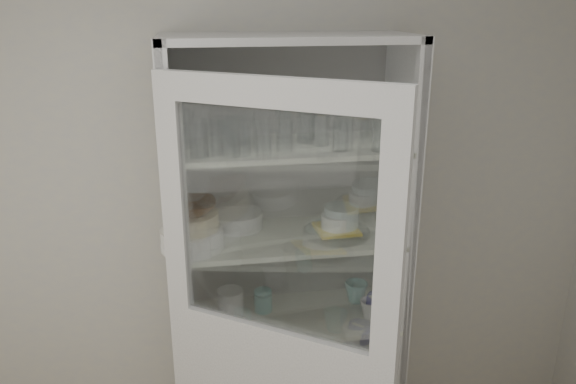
# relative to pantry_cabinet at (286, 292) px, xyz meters

# --- Properties ---
(wall_back) EXTENTS (3.60, 0.02, 2.60)m
(wall_back) POSITION_rel_pantry_cabinet_xyz_m (-0.20, 0.16, 0.36)
(wall_back) COLOR #B9B9B8
(wall_back) RESTS_ON ground
(pantry_cabinet) EXTENTS (1.00, 0.45, 2.10)m
(pantry_cabinet) POSITION_rel_pantry_cabinet_xyz_m (0.00, 0.00, 0.00)
(pantry_cabinet) COLOR #BABABA
(pantry_cabinet) RESTS_ON floor
(cupboard_door) EXTENTS (0.76, 0.54, 2.00)m
(cupboard_door) POSITION_rel_pantry_cabinet_xyz_m (-0.13, -0.54, -0.07)
(cupboard_door) COLOR #BABABA
(cupboard_door) RESTS_ON floor
(tumbler_0) EXTENTS (0.09, 0.09, 0.15)m
(tumbler_0) POSITION_rel_pantry_cabinet_xyz_m (-0.24, -0.22, 0.79)
(tumbler_0) COLOR silver
(tumbler_0) RESTS_ON shelf_glass
(tumbler_1) EXTENTS (0.09, 0.09, 0.15)m
(tumbler_1) POSITION_rel_pantry_cabinet_xyz_m (-0.21, -0.20, 0.80)
(tumbler_1) COLOR silver
(tumbler_1) RESTS_ON shelf_glass
(tumbler_2) EXTENTS (0.07, 0.07, 0.13)m
(tumbler_2) POSITION_rel_pantry_cabinet_xyz_m (-0.04, -0.20, 0.78)
(tumbler_2) COLOR silver
(tumbler_2) RESTS_ON shelf_glass
(tumbler_3) EXTENTS (0.08, 0.08, 0.13)m
(tumbler_3) POSITION_rel_pantry_cabinet_xyz_m (-0.12, -0.21, 0.79)
(tumbler_3) COLOR silver
(tumbler_3) RESTS_ON shelf_glass
(tumbler_4) EXTENTS (0.08, 0.08, 0.13)m
(tumbler_4) POSITION_rel_pantry_cabinet_xyz_m (0.21, -0.18, 0.78)
(tumbler_4) COLOR silver
(tumbler_4) RESTS_ON shelf_glass
(tumbler_5) EXTENTS (0.08, 0.08, 0.12)m
(tumbler_5) POSITION_rel_pantry_cabinet_xyz_m (0.19, -0.20, 0.78)
(tumbler_5) COLOR silver
(tumbler_5) RESTS_ON shelf_glass
(tumbler_6) EXTENTS (0.09, 0.09, 0.15)m
(tumbler_6) POSITION_rel_pantry_cabinet_xyz_m (0.34, -0.22, 0.79)
(tumbler_6) COLOR silver
(tumbler_6) RESTS_ON shelf_glass
(tumbler_7) EXTENTS (0.10, 0.10, 0.15)m
(tumbler_7) POSITION_rel_pantry_cabinet_xyz_m (-0.41, -0.04, 0.80)
(tumbler_7) COLOR silver
(tumbler_7) RESTS_ON shelf_glass
(tumbler_8) EXTENTS (0.07, 0.07, 0.13)m
(tumbler_8) POSITION_rel_pantry_cabinet_xyz_m (-0.17, -0.04, 0.79)
(tumbler_8) COLOR silver
(tumbler_8) RESTS_ON shelf_glass
(tumbler_9) EXTENTS (0.08, 0.08, 0.14)m
(tumbler_9) POSITION_rel_pantry_cabinet_xyz_m (-0.23, -0.09, 0.79)
(tumbler_9) COLOR silver
(tumbler_9) RESTS_ON shelf_glass
(tumbler_10) EXTENTS (0.09, 0.09, 0.15)m
(tumbler_10) POSITION_rel_pantry_cabinet_xyz_m (0.13, -0.09, 0.80)
(tumbler_10) COLOR silver
(tumbler_10) RESTS_ON shelf_glass
(tumbler_11) EXTENTS (0.09, 0.09, 0.16)m
(tumbler_11) POSITION_rel_pantry_cabinet_xyz_m (0.08, -0.04, 0.80)
(tumbler_11) COLOR silver
(tumbler_11) RESTS_ON shelf_glass
(goblet_0) EXTENTS (0.08, 0.08, 0.17)m
(goblet_0) POSITION_rel_pantry_cabinet_xyz_m (-0.41, 0.02, 0.81)
(goblet_0) COLOR silver
(goblet_0) RESTS_ON shelf_glass
(goblet_1) EXTENTS (0.07, 0.07, 0.16)m
(goblet_1) POSITION_rel_pantry_cabinet_xyz_m (-0.00, 0.05, 0.80)
(goblet_1) COLOR silver
(goblet_1) RESTS_ON shelf_glass
(goblet_2) EXTENTS (0.08, 0.08, 0.18)m
(goblet_2) POSITION_rel_pantry_cabinet_xyz_m (0.12, 0.03, 0.81)
(goblet_2) COLOR silver
(goblet_2) RESTS_ON shelf_glass
(goblet_3) EXTENTS (0.08, 0.08, 0.18)m
(goblet_3) POSITION_rel_pantry_cabinet_xyz_m (0.23, 0.02, 0.81)
(goblet_3) COLOR silver
(goblet_3) RESTS_ON shelf_glass
(plate_stack_front) EXTENTS (0.26, 0.26, 0.08)m
(plate_stack_front) POSITION_rel_pantry_cabinet_xyz_m (-0.41, -0.15, 0.36)
(plate_stack_front) COLOR white
(plate_stack_front) RESTS_ON shelf_plates
(plate_stack_back) EXTENTS (0.23, 0.23, 0.07)m
(plate_stack_back) POSITION_rel_pantry_cabinet_xyz_m (-0.21, 0.05, 0.36)
(plate_stack_back) COLOR white
(plate_stack_back) RESTS_ON shelf_plates
(cream_bowl) EXTENTS (0.30, 0.30, 0.07)m
(cream_bowl) POSITION_rel_pantry_cabinet_xyz_m (-0.41, -0.15, 0.44)
(cream_bowl) COLOR beige
(cream_bowl) RESTS_ON plate_stack_front
(terracotta_bowl) EXTENTS (0.21, 0.21, 0.05)m
(terracotta_bowl) POSITION_rel_pantry_cabinet_xyz_m (-0.41, -0.15, 0.50)
(terracotta_bowl) COLOR #533119
(terracotta_bowl) RESTS_ON cream_bowl
(glass_platter) EXTENTS (0.30, 0.30, 0.02)m
(glass_platter) POSITION_rel_pantry_cabinet_xyz_m (0.21, -0.10, 0.33)
(glass_platter) COLOR silver
(glass_platter) RESTS_ON shelf_plates
(yellow_trivet) EXTENTS (0.19, 0.19, 0.01)m
(yellow_trivet) POSITION_rel_pantry_cabinet_xyz_m (0.21, -0.10, 0.34)
(yellow_trivet) COLOR yellow
(yellow_trivet) RESTS_ON glass_platter
(white_ramekin) EXTENTS (0.17, 0.17, 0.06)m
(white_ramekin) POSITION_rel_pantry_cabinet_xyz_m (0.21, -0.10, 0.38)
(white_ramekin) COLOR white
(white_ramekin) RESTS_ON yellow_trivet
(grey_bowl_stack) EXTENTS (0.15, 0.15, 0.12)m
(grey_bowl_stack) POSITION_rel_pantry_cabinet_xyz_m (0.23, -0.09, 0.38)
(grey_bowl_stack) COLOR silver
(grey_bowl_stack) RESTS_ON shelf_plates
(mug_blue) EXTENTS (0.14, 0.14, 0.09)m
(mug_blue) POSITION_rel_pantry_cabinet_xyz_m (0.41, -0.13, -0.03)
(mug_blue) COLOR navy
(mug_blue) RESTS_ON shelf_mugs
(mug_teal) EXTENTS (0.14, 0.14, 0.10)m
(mug_teal) POSITION_rel_pantry_cabinet_xyz_m (0.34, -0.00, -0.03)
(mug_teal) COLOR teal
(mug_teal) RESTS_ON shelf_mugs
(mug_white) EXTENTS (0.12, 0.12, 0.09)m
(mug_white) POSITION_rel_pantry_cabinet_xyz_m (0.36, -0.15, -0.04)
(mug_white) COLOR white
(mug_white) RESTS_ON shelf_mugs
(teal_jar) EXTENTS (0.08, 0.08, 0.10)m
(teal_jar) POSITION_rel_pantry_cabinet_xyz_m (-0.11, -0.01, -0.03)
(teal_jar) COLOR teal
(teal_jar) RESTS_ON shelf_mugs
(measuring_cups) EXTENTS (0.10, 0.10, 0.04)m
(measuring_cups) POSITION_rel_pantry_cabinet_xyz_m (-0.25, -0.16, -0.06)
(measuring_cups) COLOR silver
(measuring_cups) RESTS_ON shelf_mugs
(white_canister) EXTENTS (0.13, 0.13, 0.14)m
(white_canister) POSITION_rel_pantry_cabinet_xyz_m (-0.26, -0.05, -0.01)
(white_canister) COLOR white
(white_canister) RESTS_ON shelf_mugs
(cream_dish) EXTENTS (0.24, 0.24, 0.06)m
(cream_dish) POSITION_rel_pantry_cabinet_xyz_m (0.00, -0.06, -0.45)
(cream_dish) COLOR beige
(cream_dish) RESTS_ON shelf_bot
(tin_box) EXTENTS (0.21, 0.16, 0.06)m
(tin_box) POSITION_rel_pantry_cabinet_xyz_m (0.14, -0.08, -0.45)
(tin_box) COLOR gray
(tin_box) RESTS_ON shelf_bot
(tumbler_12) EXTENTS (0.07, 0.07, 0.14)m
(tumbler_12) POSITION_rel_pantry_cabinet_xyz_m (-0.36, -0.20, 0.79)
(tumbler_12) COLOR silver
(tumbler_12) RESTS_ON shelf_glass
(tumbler_13) EXTENTS (0.07, 0.07, 0.14)m
(tumbler_13) POSITION_rel_pantry_cabinet_xyz_m (-0.31, -0.18, 0.79)
(tumbler_13) COLOR silver
(tumbler_13) RESTS_ON shelf_glass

